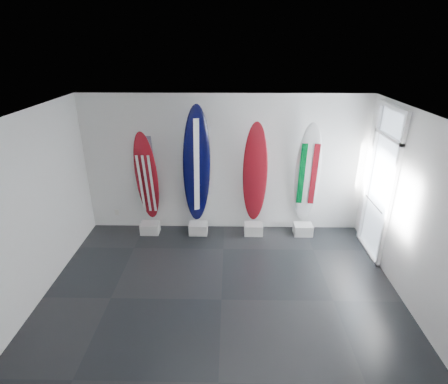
{
  "coord_description": "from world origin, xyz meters",
  "views": [
    {
      "loc": [
        0.13,
        -4.65,
        3.97
      ],
      "look_at": [
        0.02,
        1.4,
        1.34
      ],
      "focal_mm": 28.23,
      "sensor_mm": 36.0,
      "label": 1
    }
  ],
  "objects_px": {
    "surfboard_swiss": "(255,174)",
    "surfboard_usa": "(147,178)",
    "surfboard_italy": "(307,174)",
    "surfboard_navy": "(197,166)"
  },
  "relations": [
    {
      "from": "surfboard_navy",
      "to": "surfboard_swiss",
      "type": "bearing_deg",
      "value": -20.93
    },
    {
      "from": "surfboard_italy",
      "to": "surfboard_navy",
      "type": "bearing_deg",
      "value": -173.8
    },
    {
      "from": "surfboard_usa",
      "to": "surfboard_swiss",
      "type": "relative_size",
      "value": 0.92
    },
    {
      "from": "surfboard_swiss",
      "to": "surfboard_usa",
      "type": "bearing_deg",
      "value": -177.13
    },
    {
      "from": "surfboard_swiss",
      "to": "surfboard_italy",
      "type": "height_order",
      "value": "surfboard_italy"
    },
    {
      "from": "surfboard_usa",
      "to": "surfboard_navy",
      "type": "xyz_separation_m",
      "value": [
        1.07,
        0.0,
        0.26
      ]
    },
    {
      "from": "surfboard_usa",
      "to": "surfboard_navy",
      "type": "relative_size",
      "value": 0.81
    },
    {
      "from": "surfboard_usa",
      "to": "surfboard_italy",
      "type": "height_order",
      "value": "surfboard_italy"
    },
    {
      "from": "surfboard_swiss",
      "to": "surfboard_italy",
      "type": "xyz_separation_m",
      "value": [
        1.09,
        0.0,
        0.0
      ]
    },
    {
      "from": "surfboard_navy",
      "to": "surfboard_usa",
      "type": "bearing_deg",
      "value": 159.07
    }
  ]
}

